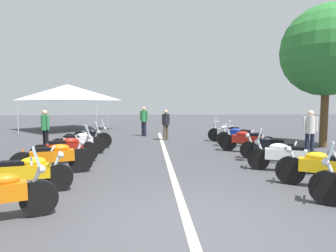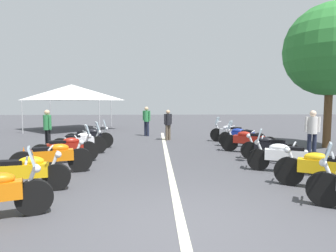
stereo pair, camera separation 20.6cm
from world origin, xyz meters
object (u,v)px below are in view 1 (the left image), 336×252
(motorcycle_right_row_4, at_px, (246,140))
(motorcycle_right_row_3, at_px, (269,147))
(traffic_cone_0, at_px, (23,158))
(motorcycle_right_row_5, at_px, (239,136))
(bystander_0, at_px, (144,119))
(bystander_4, at_px, (310,129))
(motorcycle_left_row_5, at_px, (88,138))
(motorcycle_left_row_3, at_px, (66,149))
(motorcycle_left_row_2, at_px, (53,158))
(roadside_tree_1, at_px, (327,51))
(bystander_2, at_px, (166,123))
(bystander_3, at_px, (45,127))
(motorcycle_left_row_1, at_px, (26,173))
(motorcycle_right_row_2, at_px, (284,156))
(motorcycle_left_row_4, at_px, (79,142))
(motorcycle_right_row_6, at_px, (228,133))
(event_tent, at_px, (68,92))

(motorcycle_right_row_4, bearing_deg, motorcycle_right_row_3, 131.04)
(motorcycle_right_row_4, bearing_deg, traffic_cone_0, 46.49)
(motorcycle_right_row_5, bearing_deg, motorcycle_right_row_4, 102.81)
(bystander_0, height_order, bystander_4, bystander_0)
(motorcycle_left_row_5, distance_m, bystander_0, 4.95)
(motorcycle_left_row_3, height_order, motorcycle_right_row_4, motorcycle_right_row_4)
(motorcycle_left_row_2, relative_size, bystander_0, 1.21)
(traffic_cone_0, height_order, roadside_tree_1, roadside_tree_1)
(bystander_0, relative_size, bystander_2, 1.08)
(bystander_3, distance_m, bystander_4, 10.36)
(motorcycle_right_row_3, relative_size, traffic_cone_0, 2.93)
(motorcycle_left_row_1, bearing_deg, bystander_3, 93.10)
(motorcycle_right_row_2, relative_size, motorcycle_right_row_4, 1.00)
(motorcycle_left_row_3, distance_m, motorcycle_left_row_4, 1.49)
(motorcycle_right_row_4, height_order, bystander_3, bystander_3)
(motorcycle_left_row_5, distance_m, traffic_cone_0, 3.59)
(motorcycle_right_row_3, relative_size, bystander_4, 1.08)
(motorcycle_right_row_2, bearing_deg, motorcycle_left_row_1, 36.27)
(motorcycle_left_row_1, relative_size, motorcycle_right_row_4, 1.00)
(roadside_tree_1, bearing_deg, motorcycle_left_row_2, 112.00)
(motorcycle_right_row_2, distance_m, bystander_3, 9.17)
(motorcycle_left_row_4, bearing_deg, motorcycle_left_row_5, 67.63)
(motorcycle_left_row_2, distance_m, motorcycle_right_row_2, 6.40)
(motorcycle_right_row_5, height_order, traffic_cone_0, motorcycle_right_row_5)
(bystander_2, bearing_deg, motorcycle_right_row_6, 30.36)
(motorcycle_left_row_1, distance_m, bystander_3, 6.03)
(motorcycle_left_row_1, xyz_separation_m, motorcycle_right_row_5, (6.05, -6.63, 0.01))
(motorcycle_right_row_5, distance_m, bystander_2, 3.94)
(motorcycle_right_row_3, relative_size, bystander_3, 1.09)
(traffic_cone_0, bearing_deg, motorcycle_right_row_3, -85.69)
(bystander_0, distance_m, bystander_2, 2.20)
(motorcycle_left_row_5, bearing_deg, bystander_4, -24.96)
(bystander_2, relative_size, bystander_4, 0.94)
(motorcycle_left_row_3, bearing_deg, event_tent, 81.01)
(motorcycle_left_row_3, height_order, motorcycle_right_row_6, same)
(motorcycle_left_row_5, xyz_separation_m, event_tent, (8.31, 3.12, 2.17))
(motorcycle_left_row_2, height_order, motorcycle_left_row_3, motorcycle_left_row_3)
(motorcycle_left_row_3, height_order, traffic_cone_0, motorcycle_left_row_3)
(motorcycle_left_row_2, distance_m, motorcycle_right_row_3, 6.81)
(motorcycle_left_row_3, bearing_deg, motorcycle_right_row_3, -23.08)
(motorcycle_left_row_4, xyz_separation_m, motorcycle_right_row_3, (-1.36, -6.66, -0.03))
(motorcycle_left_row_4, relative_size, traffic_cone_0, 3.16)
(roadside_tree_1, bearing_deg, bystander_4, 137.87)
(motorcycle_right_row_5, distance_m, motorcycle_right_row_6, 1.38)
(motorcycle_left_row_2, height_order, motorcycle_right_row_5, motorcycle_left_row_2)
(bystander_0, distance_m, bystander_3, 5.99)
(bystander_2, bearing_deg, traffic_cone_0, -79.99)
(motorcycle_left_row_3, relative_size, bystander_3, 1.20)
(motorcycle_right_row_3, distance_m, motorcycle_right_row_6, 4.32)
(motorcycle_left_row_2, bearing_deg, bystander_0, 54.86)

